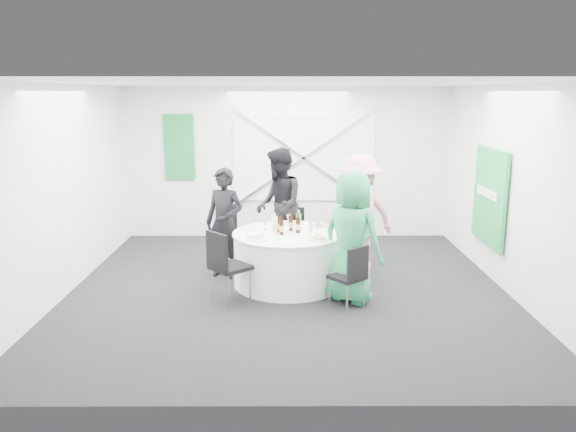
{
  "coord_description": "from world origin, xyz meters",
  "views": [
    {
      "loc": [
        -0.03,
        -7.43,
        2.68
      ],
      "look_at": [
        0.0,
        0.2,
        1.0
      ],
      "focal_mm": 35.0,
      "sensor_mm": 36.0,
      "label": 1
    }
  ],
  "objects_px": {
    "chair_back": "(292,231)",
    "person_woman_pink": "(359,216)",
    "chair_back_left": "(233,233)",
    "chair_front_right": "(351,273)",
    "chair_front_left": "(225,261)",
    "person_man_back_left": "(225,223)",
    "banquet_table": "(288,259)",
    "green_water_bottle": "(299,223)",
    "person_man_back": "(279,206)",
    "chair_back_right": "(347,234)",
    "person_woman_green": "(352,237)",
    "clear_water_bottle": "(275,226)"
  },
  "relations": [
    {
      "from": "chair_back",
      "to": "person_man_back_left",
      "type": "distance_m",
      "value": 1.23
    },
    {
      "from": "chair_back_right",
      "to": "person_woman_green",
      "type": "relative_size",
      "value": 0.53
    },
    {
      "from": "person_woman_pink",
      "to": "chair_back_left",
      "type": "bearing_deg",
      "value": -28.34
    },
    {
      "from": "clear_water_bottle",
      "to": "person_woman_green",
      "type": "bearing_deg",
      "value": -28.13
    },
    {
      "from": "banquet_table",
      "to": "person_woman_green",
      "type": "height_order",
      "value": "person_woman_green"
    },
    {
      "from": "person_man_back_left",
      "to": "person_man_back",
      "type": "distance_m",
      "value": 1.09
    },
    {
      "from": "chair_back_right",
      "to": "person_woman_green",
      "type": "distance_m",
      "value": 1.5
    },
    {
      "from": "person_man_back",
      "to": "green_water_bottle",
      "type": "bearing_deg",
      "value": 9.03
    },
    {
      "from": "banquet_table",
      "to": "green_water_bottle",
      "type": "relative_size",
      "value": 5.17
    },
    {
      "from": "chair_back_right",
      "to": "chair_front_right",
      "type": "bearing_deg",
      "value": -45.79
    },
    {
      "from": "person_man_back_left",
      "to": "chair_front_left",
      "type": "bearing_deg",
      "value": -61.95
    },
    {
      "from": "chair_back_left",
      "to": "person_man_back",
      "type": "height_order",
      "value": "person_man_back"
    },
    {
      "from": "person_woman_pink",
      "to": "clear_water_bottle",
      "type": "relative_size",
      "value": 5.93
    },
    {
      "from": "chair_back_right",
      "to": "chair_front_right",
      "type": "distance_m",
      "value": 1.76
    },
    {
      "from": "person_man_back",
      "to": "person_woman_pink",
      "type": "height_order",
      "value": "person_man_back"
    },
    {
      "from": "banquet_table",
      "to": "person_man_back_left",
      "type": "distance_m",
      "value": 1.09
    },
    {
      "from": "banquet_table",
      "to": "chair_back_right",
      "type": "bearing_deg",
      "value": 41.72
    },
    {
      "from": "person_man_back",
      "to": "person_woman_pink",
      "type": "xyz_separation_m",
      "value": [
        1.19,
        -0.68,
        -0.01
      ]
    },
    {
      "from": "chair_back_left",
      "to": "chair_front_left",
      "type": "xyz_separation_m",
      "value": [
        0.02,
        -1.36,
        -0.02
      ]
    },
    {
      "from": "person_woman_green",
      "to": "chair_back",
      "type": "bearing_deg",
      "value": -27.76
    },
    {
      "from": "chair_front_right",
      "to": "green_water_bottle",
      "type": "relative_size",
      "value": 2.74
    },
    {
      "from": "chair_back_left",
      "to": "chair_front_right",
      "type": "distance_m",
      "value": 2.25
    },
    {
      "from": "chair_back",
      "to": "chair_front_right",
      "type": "height_order",
      "value": "chair_back"
    },
    {
      "from": "chair_front_right",
      "to": "person_man_back_left",
      "type": "bearing_deg",
      "value": -77.51
    },
    {
      "from": "banquet_table",
      "to": "chair_back_left",
      "type": "bearing_deg",
      "value": 143.34
    },
    {
      "from": "chair_back_left",
      "to": "person_woman_pink",
      "type": "distance_m",
      "value": 1.91
    },
    {
      "from": "chair_front_left",
      "to": "banquet_table",
      "type": "bearing_deg",
      "value": -90.0
    },
    {
      "from": "chair_back_left",
      "to": "chair_front_right",
      "type": "bearing_deg",
      "value": -97.15
    },
    {
      "from": "chair_front_left",
      "to": "person_woman_pink",
      "type": "relative_size",
      "value": 0.53
    },
    {
      "from": "chair_back",
      "to": "chair_front_right",
      "type": "bearing_deg",
      "value": -66.14
    },
    {
      "from": "person_woman_green",
      "to": "clear_water_bottle",
      "type": "bearing_deg",
      "value": 9.92
    },
    {
      "from": "banquet_table",
      "to": "chair_back_left",
      "type": "xyz_separation_m",
      "value": [
        -0.83,
        0.62,
        0.21
      ]
    },
    {
      "from": "chair_front_right",
      "to": "green_water_bottle",
      "type": "distance_m",
      "value": 1.3
    },
    {
      "from": "chair_back",
      "to": "green_water_bottle",
      "type": "bearing_deg",
      "value": -81.06
    },
    {
      "from": "green_water_bottle",
      "to": "clear_water_bottle",
      "type": "bearing_deg",
      "value": -146.5
    },
    {
      "from": "chair_front_right",
      "to": "person_man_back_left",
      "type": "height_order",
      "value": "person_man_back_left"
    },
    {
      "from": "chair_front_left",
      "to": "person_man_back_left",
      "type": "distance_m",
      "value": 1.15
    },
    {
      "from": "person_woman_green",
      "to": "green_water_bottle",
      "type": "height_order",
      "value": "person_woman_green"
    },
    {
      "from": "chair_back",
      "to": "person_woman_pink",
      "type": "distance_m",
      "value": 1.21
    },
    {
      "from": "person_man_back",
      "to": "chair_back_right",
      "type": "bearing_deg",
      "value": 66.75
    },
    {
      "from": "chair_back_right",
      "to": "chair_front_left",
      "type": "xyz_separation_m",
      "value": [
        -1.73,
        -1.56,
        0.04
      ]
    },
    {
      "from": "person_woman_green",
      "to": "clear_water_bottle",
      "type": "distance_m",
      "value": 1.14
    },
    {
      "from": "chair_front_right",
      "to": "person_man_back",
      "type": "bearing_deg",
      "value": -105.79
    },
    {
      "from": "banquet_table",
      "to": "green_water_bottle",
      "type": "xyz_separation_m",
      "value": [
        0.15,
        0.12,
        0.5
      ]
    },
    {
      "from": "green_water_bottle",
      "to": "clear_water_bottle",
      "type": "relative_size",
      "value": 0.99
    },
    {
      "from": "chair_front_left",
      "to": "person_woman_green",
      "type": "xyz_separation_m",
      "value": [
        1.63,
        0.1,
        0.29
      ]
    },
    {
      "from": "person_man_back_left",
      "to": "person_woman_green",
      "type": "distance_m",
      "value": 2.02
    },
    {
      "from": "chair_back",
      "to": "chair_back_right",
      "type": "relative_size",
      "value": 0.98
    },
    {
      "from": "person_man_back",
      "to": "banquet_table",
      "type": "bearing_deg",
      "value": 0.0
    },
    {
      "from": "chair_back_left",
      "to": "person_woman_green",
      "type": "xyz_separation_m",
      "value": [
        1.65,
        -1.26,
        0.27
      ]
    }
  ]
}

